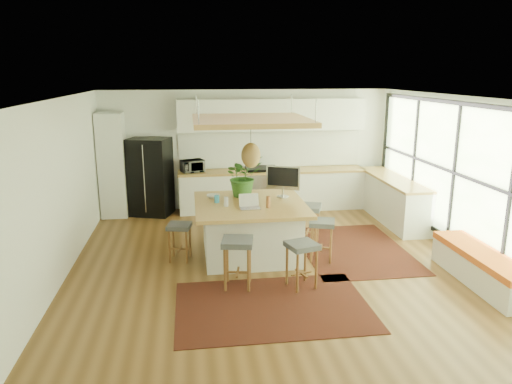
{
  "coord_description": "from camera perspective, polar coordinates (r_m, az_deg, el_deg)",
  "views": [
    {
      "loc": [
        -1.29,
        -7.32,
        3.08
      ],
      "look_at": [
        -0.2,
        0.5,
        1.1
      ],
      "focal_mm": 33.68,
      "sensor_mm": 36.0,
      "label": 1
    }
  ],
  "objects": [
    {
      "name": "floor",
      "position": [
        8.05,
        1.92,
        -8.44
      ],
      "size": [
        7.0,
        7.0,
        0.0
      ],
      "primitive_type": "plane",
      "color": "brown",
      "rests_on": "ground"
    },
    {
      "name": "ceiling",
      "position": [
        7.44,
        2.1,
        11.14
      ],
      "size": [
        7.0,
        7.0,
        0.0
      ],
      "primitive_type": "plane",
      "rotation": [
        3.14,
        0.0,
        0.0
      ],
      "color": "white",
      "rests_on": "ground"
    },
    {
      "name": "wall_back",
      "position": [
        11.03,
        -1.12,
        5.06
      ],
      "size": [
        6.5,
        0.0,
        6.5
      ],
      "primitive_type": "plane",
      "rotation": [
        1.57,
        0.0,
        0.0
      ],
      "color": "white",
      "rests_on": "ground"
    },
    {
      "name": "wall_front",
      "position": [
        4.39,
        9.97,
        -9.39
      ],
      "size": [
        6.5,
        0.0,
        6.5
      ],
      "primitive_type": "plane",
      "rotation": [
        -1.57,
        0.0,
        0.0
      ],
      "color": "white",
      "rests_on": "ground"
    },
    {
      "name": "wall_left",
      "position": [
        7.77,
        -22.32,
        0.14
      ],
      "size": [
        0.0,
        7.0,
        7.0
      ],
      "primitive_type": "plane",
      "rotation": [
        1.57,
        0.0,
        1.57
      ],
      "color": "white",
      "rests_on": "ground"
    },
    {
      "name": "wall_right",
      "position": [
        8.78,
        23.39,
        1.55
      ],
      "size": [
        0.0,
        7.0,
        7.0
      ],
      "primitive_type": "plane",
      "rotation": [
        1.57,
        0.0,
        -1.57
      ],
      "color": "white",
      "rests_on": "ground"
    },
    {
      "name": "window_wall",
      "position": [
        8.76,
        23.25,
        1.87
      ],
      "size": [
        0.1,
        6.2,
        2.6
      ],
      "primitive_type": null,
      "color": "black",
      "rests_on": "wall_right"
    },
    {
      "name": "pantry",
      "position": [
        10.81,
        -16.65,
        3.07
      ],
      "size": [
        0.55,
        0.6,
        2.25
      ],
      "primitive_type": "cube",
      "color": "white",
      "rests_on": "floor"
    },
    {
      "name": "back_counter_base",
      "position": [
        10.98,
        1.95,
        0.16
      ],
      "size": [
        4.2,
        0.6,
        0.88
      ],
      "primitive_type": "cube",
      "color": "white",
      "rests_on": "floor"
    },
    {
      "name": "back_counter_top",
      "position": [
        10.88,
        1.97,
        2.52
      ],
      "size": [
        4.24,
        0.64,
        0.05
      ],
      "primitive_type": "cube",
      "color": "#A67C3B",
      "rests_on": "back_counter_base"
    },
    {
      "name": "backsplash",
      "position": [
        11.09,
        1.72,
        5.1
      ],
      "size": [
        4.2,
        0.02,
        0.8
      ],
      "primitive_type": "cube",
      "color": "white",
      "rests_on": "wall_back"
    },
    {
      "name": "upper_cabinets",
      "position": [
        10.84,
        1.9,
        9.15
      ],
      "size": [
        4.2,
        0.34,
        0.7
      ],
      "primitive_type": "cube",
      "color": "white",
      "rests_on": "wall_back"
    },
    {
      "name": "range",
      "position": [
        10.93,
        0.66,
        0.43
      ],
      "size": [
        0.76,
        0.62,
        1.0
      ],
      "primitive_type": null,
      "color": "#A5A5AA",
      "rests_on": "floor"
    },
    {
      "name": "right_counter_base",
      "position": [
        10.57,
        15.9,
        -0.94
      ],
      "size": [
        0.6,
        2.5,
        0.88
      ],
      "primitive_type": "cube",
      "color": "white",
      "rests_on": "floor"
    },
    {
      "name": "right_counter_top",
      "position": [
        10.46,
        16.06,
        1.5
      ],
      "size": [
        0.64,
        2.54,
        0.05
      ],
      "primitive_type": "cube",
      "color": "#A67C3B",
      "rests_on": "right_counter_base"
    },
    {
      "name": "window_bench",
      "position": [
        7.96,
        25.18,
        -8.15
      ],
      "size": [
        0.52,
        2.0,
        0.5
      ],
      "primitive_type": null,
      "color": "white",
      "rests_on": "floor"
    },
    {
      "name": "ceiling_panel",
      "position": [
        7.85,
        -0.63,
        6.54
      ],
      "size": [
        1.86,
        1.86,
        0.8
      ],
      "primitive_type": null,
      "color": "#A67C3B",
      "rests_on": "ceiling"
    },
    {
      "name": "rug_near",
      "position": [
        6.67,
        1.99,
        -13.39
      ],
      "size": [
        2.6,
        1.8,
        0.01
      ],
      "primitive_type": "cube",
      "color": "black",
      "rests_on": "floor"
    },
    {
      "name": "rug_right",
      "position": [
        8.8,
        11.43,
        -6.66
      ],
      "size": [
        1.8,
        2.6,
        0.01
      ],
      "primitive_type": "cube",
      "color": "black",
      "rests_on": "floor"
    },
    {
      "name": "fridge",
      "position": [
        10.74,
        -12.43,
        2.18
      ],
      "size": [
        1.01,
        0.89,
        1.7
      ],
      "primitive_type": null,
      "rotation": [
        0.0,
        0.0,
        -0.31
      ],
      "color": "black",
      "rests_on": "floor"
    },
    {
      "name": "island",
      "position": [
        8.24,
        -0.7,
        -4.42
      ],
      "size": [
        1.85,
        1.85,
        0.93
      ],
      "primitive_type": null,
      "color": "#A67C3B",
      "rests_on": "floor"
    },
    {
      "name": "stool_near_left",
      "position": [
        7.08,
        -2.2,
        -8.58
      ],
      "size": [
        0.51,
        0.51,
        0.74
      ],
      "primitive_type": null,
      "rotation": [
        0.0,
        0.0,
        -0.18
      ],
      "color": "#44484C",
      "rests_on": "floor"
    },
    {
      "name": "stool_near_right",
      "position": [
        7.1,
        5.43,
        -8.56
      ],
      "size": [
        0.51,
        0.51,
        0.69
      ],
      "primitive_type": null,
      "rotation": [
        0.0,
        0.0,
        0.29
      ],
      "color": "#44484C",
      "rests_on": "floor"
    },
    {
      "name": "stool_right_front",
      "position": [
        8.13,
        7.79,
        -5.64
      ],
      "size": [
        0.52,
        0.52,
        0.69
      ],
      "primitive_type": null,
      "rotation": [
        0.0,
        0.0,
        1.26
      ],
      "color": "#44484C",
      "rests_on": "floor"
    },
    {
      "name": "stool_right_back",
      "position": [
        8.81,
        6.14,
        -4.01
      ],
      "size": [
        0.57,
        0.57,
        0.75
      ],
      "primitive_type": null,
      "rotation": [
        0.0,
        0.0,
        1.2
      ],
      "color": "#44484C",
      "rests_on": "floor"
    },
    {
      "name": "stool_left_side",
      "position": [
        8.15,
        -9.05,
        -5.63
      ],
      "size": [
        0.44,
        0.44,
        0.63
      ],
      "primitive_type": null,
      "rotation": [
        0.0,
        0.0,
        -1.77
      ],
      "color": "#44484C",
      "rests_on": "floor"
    },
    {
      "name": "laptop",
      "position": [
        7.74,
        -0.71,
        -1.13
      ],
      "size": [
        0.34,
        0.36,
        0.24
      ],
      "primitive_type": null,
      "rotation": [
        0.0,
        0.0,
        0.06
      ],
      "color": "#A5A5AA",
      "rests_on": "island"
    },
    {
      "name": "monitor",
      "position": [
        8.43,
        3.21,
        1.1
      ],
      "size": [
        0.65,
        0.45,
        0.57
      ],
      "primitive_type": null,
      "rotation": [
        0.0,
        0.0,
        -0.43
      ],
      "color": "#A5A5AA",
      "rests_on": "island"
    },
    {
      "name": "microwave",
      "position": [
        10.7,
        -7.57,
        3.23
      ],
      "size": [
        0.54,
        0.42,
        0.33
      ],
      "primitive_type": "imported",
      "rotation": [
        0.0,
        0.0,
        0.36
      ],
      "color": "#A5A5AA",
      "rests_on": "back_counter_top"
    },
    {
      "name": "island_plant",
      "position": [
        8.49,
        -1.53,
        1.4
      ],
      "size": [
        0.89,
        0.93,
        0.57
      ],
      "primitive_type": "imported",
      "rotation": [
        0.0,
        0.0,
        0.37
      ],
      "color": "#1E4C19",
      "rests_on": "island"
    },
    {
      "name": "island_bowl",
      "position": [
        8.44,
        -5.09,
        -0.53
      ],
      "size": [
        0.26,
        0.26,
        0.06
      ],
      "primitive_type": "imported",
      "rotation": [
        0.0,
        0.0,
        -0.11
      ],
      "color": "beige",
      "rests_on": "island"
    },
    {
      "name": "island_bottle_0",
      "position": [
        8.13,
        -4.65,
        -0.61
      ],
      "size": [
        0.07,
        0.07,
        0.19
      ],
      "primitive_type": "cylinder",
      "color": "#3AB2EA",
      "rests_on": "island"
    },
    {
      "name": "island_bottle_1",
      "position": [
        7.9,
        -3.46,
        -1.03
      ],
      "size": [
        0.07,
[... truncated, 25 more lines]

